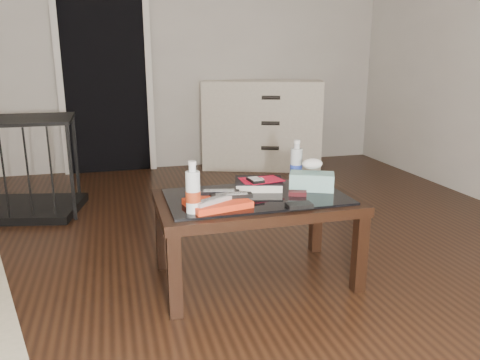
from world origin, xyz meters
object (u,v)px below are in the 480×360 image
object	(u,v)px
coffee_table	(256,208)
dresser	(262,125)
pet_crate	(14,183)
tissue_box	(312,181)
water_bottle_left	(193,187)
textbook	(259,184)
water_bottle_right	(296,161)

from	to	relation	value
coffee_table	dresser	xyz separation A→B (m)	(0.83, 2.45, 0.05)
pet_crate	tissue_box	xyz separation A→B (m)	(1.73, -1.48, 0.28)
water_bottle_left	tissue_box	distance (m)	0.70
coffee_table	textbook	distance (m)	0.17
textbook	tissue_box	bearing A→B (deg)	-5.28
coffee_table	water_bottle_left	size ratio (longest dim) A/B	4.20
water_bottle_left	tissue_box	xyz separation A→B (m)	(0.67, 0.20, -0.07)
textbook	water_bottle_right	size ratio (longest dim) A/B	1.05
pet_crate	water_bottle_left	bearing A→B (deg)	-45.75
pet_crate	tissue_box	size ratio (longest dim) A/B	4.37
tissue_box	pet_crate	bearing A→B (deg)	164.62
dresser	pet_crate	distance (m)	2.44
water_bottle_left	tissue_box	size ratio (longest dim) A/B	1.03
water_bottle_left	dresser	bearing A→B (deg)	65.61
textbook	water_bottle_left	world-z (taller)	water_bottle_left
dresser	tissue_box	bearing A→B (deg)	-82.23
water_bottle_right	water_bottle_left	bearing A→B (deg)	-150.43
dresser	tissue_box	world-z (taller)	dresser
pet_crate	textbook	distance (m)	2.03
pet_crate	water_bottle_right	size ratio (longest dim) A/B	4.22
tissue_box	dresser	bearing A→B (deg)	103.08
textbook	coffee_table	bearing A→B (deg)	-97.32
pet_crate	tissue_box	bearing A→B (deg)	-28.54
water_bottle_left	water_bottle_right	bearing A→B (deg)	29.57
water_bottle_left	tissue_box	bearing A→B (deg)	16.62
dresser	water_bottle_left	world-z (taller)	dresser
pet_crate	textbook	bearing A→B (deg)	-31.24
coffee_table	water_bottle_right	distance (m)	0.40
water_bottle_left	coffee_table	bearing A→B (deg)	25.75
textbook	water_bottle_left	distance (m)	0.51
coffee_table	textbook	xyz separation A→B (m)	(0.05, 0.13, 0.09)
pet_crate	textbook	xyz separation A→B (m)	(1.46, -1.38, 0.25)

